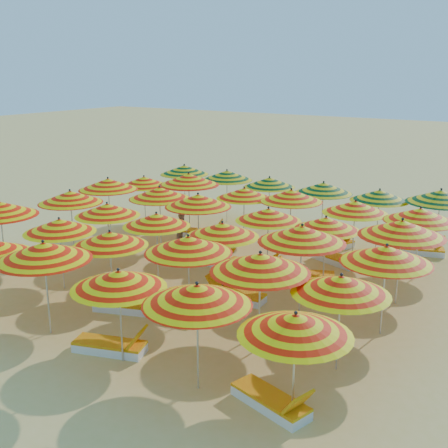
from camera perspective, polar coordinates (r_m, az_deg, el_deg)
The scene contains 48 objects.
ground at distance 18.13m, azimuth -0.86°, elevation -5.23°, with size 120.00×120.00×0.00m, color #E4B865.
umbrella_2 at distance 14.26m, azimuth -17.85°, elevation -2.67°, with size 2.65×2.65×2.45m.
umbrella_3 at distance 12.54m, azimuth -10.65°, elevation -5.57°, with size 2.41×2.41×2.25m.
umbrella_4 at distance 11.24m, azimuth -2.75°, elevation -7.21°, with size 2.70×2.70×2.37m.
umbrella_5 at distance 10.34m, azimuth 7.26°, elevation -10.12°, with size 2.79×2.79×2.25m.
umbrella_6 at distance 18.89m, azimuth -21.84°, elevation 1.46°, with size 2.39×2.39×2.50m.
umbrella_7 at distance 17.14m, azimuth -16.37°, elevation -0.17°, with size 2.14×2.14×2.24m.
umbrella_8 at distance 15.60m, azimuth -11.51°, elevation -1.50°, with size 2.76×2.76×2.21m.
umbrella_9 at distance 14.26m, azimuth -3.65°, elevation -2.11°, with size 2.57×2.57×2.40m.
umbrella_10 at distance 12.79m, azimuth 3.70°, elevation -3.96°, with size 2.40×2.40×2.46m.
umbrella_11 at distance 12.23m, azimuth 11.80°, elevation -6.09°, with size 2.22×2.22×2.27m.
umbrella_12 at distance 20.30m, azimuth -15.35°, elevation 2.66°, with size 2.64×2.64×2.38m.
umbrella_13 at distance 18.64m, azimuth -11.78°, elevation 1.42°, with size 2.37×2.37×2.26m.
umbrella_14 at distance 17.32m, azimuth -6.88°, elevation 0.42°, with size 2.28×2.28×2.21m.
umbrella_15 at distance 16.00m, azimuth -0.18°, elevation -0.60°, with size 2.62×2.62×2.25m.
umbrella_16 at distance 14.97m, azimuth 7.92°, elevation -1.04°, with size 2.50×2.50×2.50m.
umbrella_17 at distance 14.11m, azimuth 16.17°, elevation -3.00°, with size 2.66×2.66×2.38m.
umbrella_18 at distance 22.07m, azimuth -11.69°, elevation 3.99°, with size 3.01×3.01×2.42m.
umbrella_19 at distance 20.38m, azimuth -6.57°, elevation 3.13°, with size 2.81×2.81×2.37m.
umbrella_20 at distance 18.96m, azimuth -2.65°, elevation 2.38°, with size 2.87×2.87×2.41m.
umbrella_21 at distance 17.81m, azimuth 4.52°, elevation 0.96°, with size 2.59×2.59×2.23m.
umbrella_22 at distance 17.09m, azimuth 10.31°, elevation 0.03°, with size 2.17×2.17×2.20m.
umbrella_23 at distance 16.07m, azimuth 17.63°, elevation -0.42°, with size 2.45×2.45×2.51m.
umbrella_24 at distance 23.40m, azimuth -8.12°, elevation 4.31°, with size 2.10×2.10×2.19m.
umbrella_25 at distance 22.10m, azimuth -3.60°, elevation 4.55°, with size 2.66×2.66×2.53m.
umbrella_26 at distance 20.93m, azimuth 2.06°, elevation 3.14°, with size 2.35×2.35×2.20m.
umbrella_27 at distance 19.99m, azimuth 6.84°, elevation 2.87°, with size 2.94×2.94×2.37m.
umbrella_28 at distance 18.99m, azimuth 13.19°, elevation 1.68°, with size 2.83×2.83×2.29m.
umbrella_29 at distance 18.27m, azimuth 19.31°, elevation 0.88°, with size 2.80×2.80×2.37m.
umbrella_30 at distance 25.32m, azimuth -4.06°, elevation 5.51°, with size 2.40×2.40×2.31m.
umbrella_31 at distance 23.95m, azimuth 0.30°, elevation 4.97°, with size 2.86×2.86×2.31m.
umbrella_32 at distance 22.97m, azimuth 4.64°, elevation 4.25°, with size 2.30×2.30×2.21m.
umbrella_33 at distance 21.60m, azimuth 10.07°, elevation 3.62°, with size 2.89×2.89×2.34m.
umbrella_34 at distance 21.14m, azimuth 15.52°, elevation 2.82°, with size 2.30×2.30×2.25m.
umbrella_35 at distance 20.66m, azimuth 21.15°, elevation 2.63°, with size 2.52×2.52×2.48m.
lounger_0 at distance 13.71m, azimuth -11.36°, elevation -12.05°, with size 1.83×1.08×0.69m.
lounger_1 at distance 11.54m, azimuth 4.91°, elevation -17.51°, with size 1.83×1.04×0.69m.
lounger_2 at distance 15.76m, azimuth -9.82°, elevation -8.18°, with size 1.83×1.13×0.69m.
lounger_3 at distance 15.38m, azimuth -5.11°, elevation -8.62°, with size 1.82×0.93×0.69m.
lounger_4 at distance 16.26m, azimuth 1.09°, elevation -7.17°, with size 1.76×0.68×0.69m.
lounger_5 at distance 19.11m, azimuth -1.27°, elevation -3.64°, with size 1.80×0.82×0.69m.
lounger_6 at distance 18.54m, azimuth 2.97°, elevation -4.28°, with size 1.75×0.63×0.69m.
lounger_7 at distance 17.86m, azimuth 8.26°, elevation -5.22°, with size 1.82×1.24×0.69m.
lounger_8 at distance 22.23m, azimuth -2.31°, elevation -0.87°, with size 1.82×1.20×0.69m.
lounger_9 at distance 19.62m, azimuth 11.13°, elevation -3.42°, with size 1.83×1.15×0.69m.
lounger_10 at distance 21.68m, azimuth 11.08°, elevation -1.58°, with size 1.82×1.19×0.69m.
lounger_11 at distance 21.30m, azimuth 19.32°, elevation -2.50°, with size 1.83×1.07×0.69m.
beachgoer_b at distance 21.15m, azimuth -4.25°, elevation -0.42°, with size 0.61×0.48×1.26m, color tan.
Camera 1 is at (9.41, -14.10, 6.44)m, focal length 45.00 mm.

